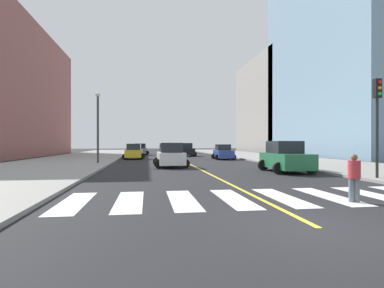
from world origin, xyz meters
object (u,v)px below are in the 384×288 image
(car_blue_nearest, at_px, (223,152))
(traffic_light_near_corner, at_px, (377,109))
(car_gray_fifth, at_px, (141,150))
(car_black_seventh, at_px, (186,150))
(car_yellow_third, at_px, (134,152))
(street_lamp, at_px, (98,120))
(car_silver_second, at_px, (180,149))
(car_white_sixth, at_px, (171,156))
(fire_hydrant, at_px, (264,157))
(pedestrian_crossing, at_px, (354,176))
(car_green_fourth, at_px, (285,158))

(car_blue_nearest, height_order, traffic_light_near_corner, traffic_light_near_corner)
(car_gray_fifth, distance_m, car_black_seventh, 8.74)
(car_yellow_third, height_order, street_lamp, street_lamp)
(traffic_light_near_corner, bearing_deg, car_silver_second, -81.28)
(car_gray_fifth, bearing_deg, car_white_sixth, -81.49)
(car_silver_second, xyz_separation_m, car_gray_fifth, (-6.73, -2.84, 0.01))
(car_gray_fifth, distance_m, traffic_light_near_corner, 39.60)
(car_silver_second, distance_m, car_yellow_third, 17.54)
(fire_hydrant, bearing_deg, car_yellow_third, 147.59)
(car_yellow_third, bearing_deg, car_silver_second, 67.40)
(traffic_light_near_corner, bearing_deg, fire_hydrant, -89.88)
(traffic_light_near_corner, relative_size, street_lamp, 0.80)
(car_silver_second, relative_size, car_yellow_third, 0.99)
(car_yellow_third, xyz_separation_m, car_white_sixth, (3.49, -13.39, 0.05))
(car_blue_nearest, bearing_deg, pedestrian_crossing, 87.37)
(car_white_sixth, relative_size, fire_hydrant, 5.04)
(car_green_fourth, height_order, car_white_sixth, car_green_fourth)
(car_blue_nearest, bearing_deg, car_black_seventh, -69.19)
(car_silver_second, distance_m, car_green_fourth, 35.00)
(car_gray_fifth, bearing_deg, car_black_seventh, -36.44)
(traffic_light_near_corner, distance_m, street_lamp, 22.05)
(car_yellow_third, bearing_deg, car_white_sixth, -73.44)
(car_white_sixth, bearing_deg, car_blue_nearest, 56.15)
(pedestrian_crossing, bearing_deg, street_lamp, -44.55)
(car_yellow_third, xyz_separation_m, street_lamp, (-2.88, -9.40, 3.15))
(car_blue_nearest, distance_m, car_yellow_third, 10.92)
(car_blue_nearest, relative_size, car_yellow_third, 0.96)
(car_white_sixth, bearing_deg, traffic_light_near_corner, -48.46)
(car_silver_second, xyz_separation_m, car_green_fourth, (3.61, -34.81, 0.11))
(street_lamp, bearing_deg, car_black_seventh, 58.98)
(car_yellow_third, relative_size, street_lamp, 0.66)
(car_blue_nearest, relative_size, pedestrian_crossing, 2.59)
(car_yellow_third, relative_size, pedestrian_crossing, 2.70)
(car_black_seventh, height_order, pedestrian_crossing, car_black_seventh)
(fire_hydrant, bearing_deg, car_green_fourth, -103.71)
(car_gray_fifth, height_order, traffic_light_near_corner, traffic_light_near_corner)
(car_yellow_third, relative_size, traffic_light_near_corner, 0.83)
(car_silver_second, xyz_separation_m, street_lamp, (-10.17, -25.36, 3.16))
(car_yellow_third, xyz_separation_m, pedestrian_crossing, (8.36, -29.45, -0.01))
(car_yellow_third, xyz_separation_m, fire_hydrant, (13.41, -8.52, -0.31))
(traffic_light_near_corner, distance_m, pedestrian_crossing, 7.84)
(traffic_light_near_corner, bearing_deg, street_lamp, -42.23)
(car_gray_fifth, height_order, pedestrian_crossing, car_gray_fifth)
(fire_hydrant, height_order, street_lamp, street_lamp)
(car_blue_nearest, xyz_separation_m, car_yellow_third, (-10.69, 2.21, 0.04))
(traffic_light_near_corner, height_order, street_lamp, street_lamp)
(car_white_sixth, xyz_separation_m, street_lamp, (-6.37, 3.99, 3.10))
(car_gray_fifth, height_order, car_black_seventh, car_black_seventh)
(car_silver_second, xyz_separation_m, fire_hydrant, (6.13, -24.48, -0.30))
(car_blue_nearest, bearing_deg, car_gray_fifth, -54.26)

